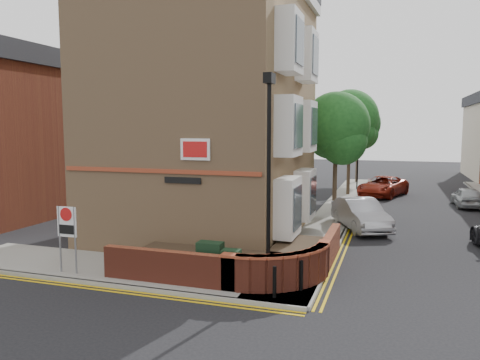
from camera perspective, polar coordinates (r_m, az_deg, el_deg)
name	(u,v)px	position (r m, az deg, el deg)	size (l,w,h in m)	color
ground	(203,298)	(13.86, -4.51, -14.20)	(120.00, 120.00, 0.00)	black
pavement_corner	(125,270)	(16.65, -13.82, -10.58)	(13.00, 3.00, 0.12)	gray
pavement_main	(338,209)	(28.52, 11.88, -3.43)	(2.00, 32.00, 0.12)	gray
kerb_side	(99,284)	(15.46, -16.83, -12.00)	(13.00, 0.15, 0.12)	gray
kerb_main_near	(355,209)	(28.43, 13.88, -3.51)	(0.15, 32.00, 0.12)	gray
yellow_lines_side	(94,288)	(15.29, -17.38, -12.45)	(13.00, 0.28, 0.01)	gold
yellow_lines_main	(360,211)	(28.42, 14.38, -3.63)	(0.28, 32.00, 0.01)	gold
corner_building	(212,97)	(21.50, -3.38, 10.02)	(8.95, 10.40, 13.60)	tan
garden_wall	(232,273)	(16.06, -0.99, -11.24)	(6.80, 6.00, 1.20)	maroon
lamppost	(269,180)	(13.68, 3.52, -0.02)	(0.25, 0.50, 6.30)	black
utility_cabinet_large	(210,261)	(14.88, -3.65, -9.81)	(0.80, 0.45, 1.20)	black
utility_cabinet_small	(231,267)	(14.35, -1.09, -10.61)	(0.55, 0.40, 1.10)	black
bollard_near	(275,282)	(13.43, 4.23, -12.30)	(0.11, 0.11, 0.90)	black
bollard_far	(301,276)	(14.05, 7.46, -11.48)	(0.11, 0.11, 0.90)	black
zone_sign	(67,227)	(16.32, -20.34, -5.40)	(0.72, 0.07, 2.20)	slate
side_building	(2,134)	(28.29, -27.00, 5.07)	(6.40, 10.40, 9.00)	maroon
tree_near	(336,131)	(26.17, 11.63, 5.92)	(3.64, 3.65, 6.70)	#382B1E
tree_mid	(350,123)	(34.13, 13.23, 6.81)	(4.03, 4.03, 7.42)	#382B1E
tree_far	(358,127)	(42.10, 14.20, 6.30)	(3.81, 3.81, 7.00)	#382B1E
traffic_light_assembly	(358,155)	(37.10, 14.16, 3.01)	(0.20, 0.16, 4.20)	black
silver_car_near	(361,214)	(23.16, 14.48, -4.06)	(1.56, 4.49, 1.48)	#A3A5AB
red_car_main	(383,186)	(34.78, 17.03, -0.73)	(2.35, 5.10, 1.42)	maroon
silver_car_far	(467,197)	(31.95, 25.97, -1.86)	(1.48, 3.68, 1.25)	#A0A4A7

